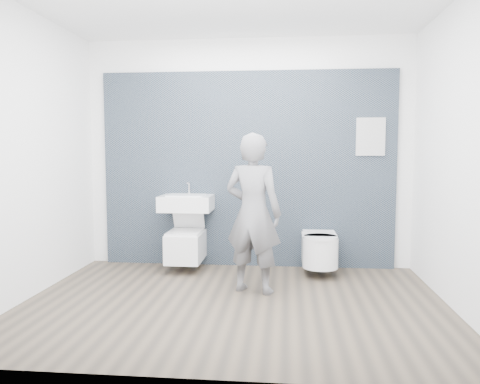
# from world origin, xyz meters

# --- Properties ---
(ground) EXTENTS (4.00, 4.00, 0.00)m
(ground) POSITION_xyz_m (0.00, 0.00, 0.00)
(ground) COLOR brown
(ground) RESTS_ON ground
(room_shell) EXTENTS (4.00, 4.00, 4.00)m
(room_shell) POSITION_xyz_m (0.00, 0.00, 1.74)
(room_shell) COLOR white
(room_shell) RESTS_ON ground
(tile_wall) EXTENTS (3.60, 0.06, 2.40)m
(tile_wall) POSITION_xyz_m (0.00, 1.47, 0.00)
(tile_wall) COLOR black
(tile_wall) RESTS_ON ground
(washbasin) EXTENTS (0.62, 0.46, 0.46)m
(washbasin) POSITION_xyz_m (-0.71, 1.21, 0.81)
(washbasin) COLOR white
(washbasin) RESTS_ON ground
(toilet_square) EXTENTS (0.41, 0.59, 0.75)m
(toilet_square) POSITION_xyz_m (-0.71, 1.15, 0.31)
(toilet_square) COLOR white
(toilet_square) RESTS_ON ground
(toilet_rounded) EXTENTS (0.40, 0.67, 0.36)m
(toilet_rounded) POSITION_xyz_m (0.88, 1.10, 0.29)
(toilet_rounded) COLOR white
(toilet_rounded) RESTS_ON ground
(info_placard) EXTENTS (0.34, 0.03, 0.45)m
(info_placard) POSITION_xyz_m (1.48, 1.43, 0.00)
(info_placard) COLOR white
(info_placard) RESTS_ON ground
(visitor) EXTENTS (0.67, 0.54, 1.61)m
(visitor) POSITION_xyz_m (0.16, 0.37, 0.81)
(visitor) COLOR #5F5E63
(visitor) RESTS_ON ground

